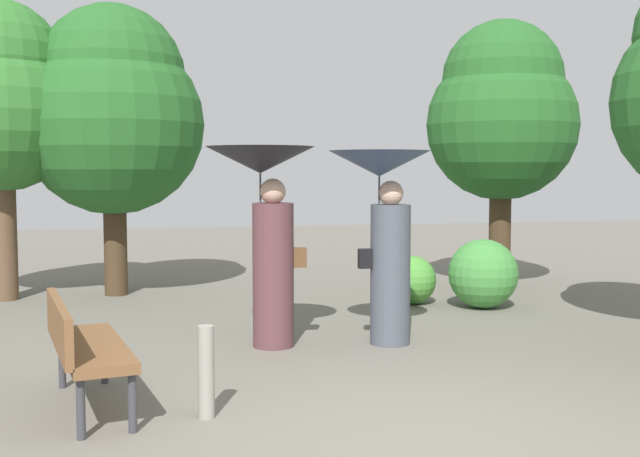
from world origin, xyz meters
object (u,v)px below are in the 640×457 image
object	(u,v)px
tree_near_left	(113,109)
path_marker_post	(206,372)
person_left	(266,211)
tree_mid_right	(502,112)
person_right	(385,215)
tree_mid_left	(0,98)
park_bench	(82,342)

from	to	relation	value
tree_near_left	path_marker_post	size ratio (longest dim) A/B	6.11
person_left	tree_near_left	distance (m)	4.27
person_left	path_marker_post	size ratio (longest dim) A/B	3.00
person_left	tree_mid_right	xyz separation A→B (m)	(4.06, 3.11, 1.30)
person_right	tree_mid_left	distance (m)	5.91
tree_near_left	tree_mid_right	world-z (taller)	tree_near_left
person_right	tree_near_left	distance (m)	4.98
park_bench	tree_near_left	distance (m)	5.89
tree_mid_left	park_bench	bearing A→B (deg)	-74.84
tree_mid_left	tree_mid_right	size ratio (longest dim) A/B	1.02
tree_mid_left	tree_mid_right	distance (m)	7.20
person_right	path_marker_post	xyz separation A→B (m)	(-1.97, -2.01, -1.00)
tree_mid_left	person_right	bearing A→B (deg)	-41.02
person_right	tree_mid_right	bearing A→B (deg)	-40.97
person_left	person_right	bearing A→B (deg)	-96.49
person_right	tree_mid_right	distance (m)	4.54
path_marker_post	tree_near_left	bearing A→B (deg)	98.35
person_left	tree_mid_left	world-z (taller)	tree_mid_left
tree_near_left	path_marker_post	distance (m)	6.38
park_bench	path_marker_post	world-z (taller)	park_bench
person_right	tree_near_left	size ratio (longest dim) A/B	0.48
park_bench	tree_mid_right	size ratio (longest dim) A/B	0.39
tree_mid_right	tree_mid_left	bearing A→B (deg)	176.00
person_right	park_bench	world-z (taller)	person_right
person_right	tree_mid_left	xyz separation A→B (m)	(-4.32, 3.76, 1.44)
person_left	path_marker_post	bearing A→B (deg)	160.56
person_right	tree_near_left	world-z (taller)	tree_near_left
tree_near_left	path_marker_post	world-z (taller)	tree_near_left
person_left	tree_mid_right	world-z (taller)	tree_mid_right
park_bench	path_marker_post	xyz separation A→B (m)	(0.89, -0.40, -0.17)
tree_mid_left	person_left	bearing A→B (deg)	-49.21
person_left	person_right	world-z (taller)	person_left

